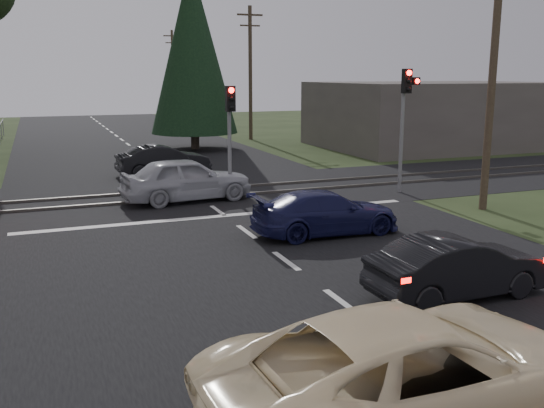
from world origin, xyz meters
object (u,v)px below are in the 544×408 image
traffic_signal_right (406,106)px  silver_car (186,179)px  dark_hatchback (458,267)px  utility_pole_mid (250,71)px  traffic_signal_center (230,123)px  utility_pole_near (493,67)px  dark_car_far (163,160)px  utility_pole_far (173,72)px  cream_coupe (414,372)px  blue_sedan (326,213)px

traffic_signal_right → silver_car: bearing=169.5°
silver_car → dark_hatchback: bearing=-170.9°
dark_hatchback → silver_car: silver_car is taller
utility_pole_mid → dark_hatchback: bearing=-101.4°
traffic_signal_center → utility_pole_near: (7.50, -4.68, 1.92)m
dark_car_far → dark_hatchback: bearing=-175.7°
traffic_signal_right → dark_hatchback: (-5.19, -9.98, -2.68)m
utility_pole_mid → utility_pole_far: bearing=90.0°
silver_car → utility_pole_near: bearing=-124.0°
dark_hatchback → dark_car_far: dark_car_far is taller
utility_pole_far → cream_coupe: bearing=-99.3°
dark_hatchback → blue_sedan: (-0.31, 5.51, -0.01)m
utility_pole_far → dark_hatchback: bearing=-96.3°
utility_pole_far → cream_coupe: utility_pole_far is taller
cream_coupe → blue_sedan: (3.26, 9.20, -0.16)m
utility_pole_far → blue_sedan: (-6.45, -50.00, -4.10)m
silver_car → dark_car_far: bearing=-8.7°
blue_sedan → utility_pole_near: bearing=-80.8°
utility_pole_mid → utility_pole_far: same height
silver_car → blue_sedan: silver_car is taller
utility_pole_mid → blue_sedan: utility_pole_mid is taller
traffic_signal_center → blue_sedan: traffic_signal_center is taller
cream_coupe → dark_car_far: (0.96, 21.12, -0.10)m
utility_pole_mid → blue_sedan: bearing=-104.5°
utility_pole_mid → dark_hatchback: size_ratio=2.34×
cream_coupe → blue_sedan: 9.76m
traffic_signal_center → utility_pole_far: size_ratio=0.46×
dark_car_far → silver_car: bearing=172.4°
traffic_signal_right → traffic_signal_center: size_ratio=1.15×
silver_car → blue_sedan: 6.54m
traffic_signal_center → utility_pole_mid: utility_pole_mid is taller
utility_pole_near → blue_sedan: 7.71m
utility_pole_far → dark_hatchback: 56.00m
utility_pole_near → silver_car: utility_pole_near is taller
dark_car_far → traffic_signal_center: bearing=-172.9°
cream_coupe → utility_pole_near: bearing=-46.8°
cream_coupe → blue_sedan: bearing=-22.7°
utility_pole_far → blue_sedan: bearing=-97.3°
utility_pole_far → silver_car: (-9.09, -44.02, -3.93)m
traffic_signal_right → utility_pole_near: bearing=-74.7°
traffic_signal_right → utility_pole_mid: 20.60m
cream_coupe → blue_sedan: size_ratio=1.30×
utility_pole_mid → dark_car_far: 16.25m
blue_sedan → traffic_signal_right: bearing=-50.4°
traffic_signal_center → blue_sedan: bearing=-79.5°
traffic_signal_right → blue_sedan: traffic_signal_right is taller
utility_pole_mid → silver_car: (-9.09, -19.02, -3.93)m
dark_car_far → blue_sedan: bearing=-173.3°
utility_pole_mid → traffic_signal_center: bearing=-111.2°
utility_pole_near → silver_car: 11.09m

